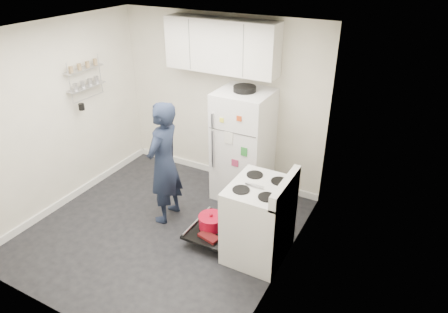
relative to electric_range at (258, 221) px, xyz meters
The scene contains 7 objects.
room 1.49m from the electric_range, behind, with size 3.21×3.21×2.51m.
electric_range is the anchor object (origin of this frame).
open_oven_door 0.66m from the electric_range, behind, with size 0.55×0.72×0.24m.
refrigerator 1.36m from the electric_range, 123.36° to the left, with size 0.72×0.74×1.66m.
upper_cabinets 2.38m from the electric_range, 132.27° to the left, with size 1.60×0.33×0.70m, color silver.
wall_shelf_rack 3.05m from the electric_range, behind, with size 0.14×0.60×0.61m.
person 1.41m from the electric_range, behind, with size 0.60×0.39×1.65m, color #182035.
Camera 1 is at (2.67, -3.31, 3.27)m, focal length 32.00 mm.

